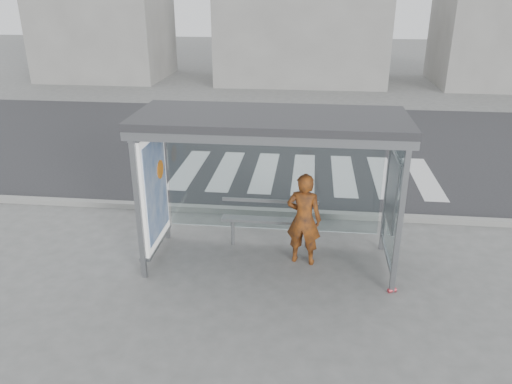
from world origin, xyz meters
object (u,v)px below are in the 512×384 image
at_px(bench, 270,220).
at_px(soda_can, 392,290).
at_px(bus_shelter, 247,152).
at_px(person, 304,219).

bearing_deg(bench, soda_can, -32.24).
distance_m(bus_shelter, soda_can, 3.17).
height_order(person, soda_can, person).
height_order(bus_shelter, person, bus_shelter).
distance_m(bus_shelter, bench, 1.57).
relative_size(bus_shelter, soda_can, 32.17).
xyz_separation_m(person, soda_can, (1.43, -0.80, -0.78)).
relative_size(person, bench, 0.94).
bearing_deg(person, soda_can, 161.92).
xyz_separation_m(person, bench, (-0.62, 0.50, -0.28)).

